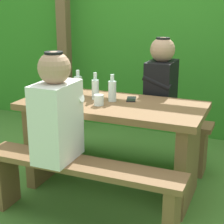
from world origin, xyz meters
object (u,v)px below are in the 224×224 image
object	(u,v)px
person_white_shirt	(57,111)
bottle_right	(112,90)
cell_phone	(131,99)
person_black_coat	(161,83)
bottle_left	(95,89)
picnic_table	(112,131)
bench_near	(81,180)
drinking_glass	(99,100)
bottle_center	(78,85)
bench_far	(134,129)

from	to	relation	value
person_white_shirt	bottle_right	bearing A→B (deg)	75.16
bottle_right	cell_phone	distance (m)	0.17
bottle_right	person_white_shirt	bearing A→B (deg)	-104.84
person_black_coat	bottle_left	world-z (taller)	person_black_coat
picnic_table	bottle_left	distance (m)	0.35
bench_near	drinking_glass	size ratio (longest dim) A/B	17.68
bottle_left	bottle_center	world-z (taller)	bottle_left
drinking_glass	person_black_coat	bearing A→B (deg)	64.48
bench_far	bottle_left	size ratio (longest dim) A/B	6.57
bench_near	person_black_coat	world-z (taller)	person_black_coat
bench_near	person_black_coat	distance (m)	1.19
picnic_table	bench_far	distance (m)	0.56
cell_phone	bench_near	bearing A→B (deg)	-115.21
bottle_right	bottle_center	size ratio (longest dim) A/B	1.00
bottle_left	bottle_center	size ratio (longest dim) A/B	1.02
bottle_left	bottle_right	bearing A→B (deg)	-0.83
picnic_table	drinking_glass	xyz separation A→B (m)	(-0.06, -0.10, 0.27)
bench_far	drinking_glass	distance (m)	0.77
person_black_coat	bottle_center	xyz separation A→B (m)	(-0.57, -0.44, 0.02)
bench_far	picnic_table	bearing A→B (deg)	-90.00
picnic_table	bottle_center	size ratio (longest dim) A/B	6.67
picnic_table	bottle_left	bearing A→B (deg)	164.79
drinking_glass	bottle_center	xyz separation A→B (m)	(-0.27, 0.19, 0.05)
person_white_shirt	bottle_center	size ratio (longest dim) A/B	3.43
person_white_shirt	cell_phone	xyz separation A→B (m)	(0.28, 0.67, -0.06)
bench_far	bottle_left	bearing A→B (deg)	-107.89
bottle_center	bench_far	bearing A→B (deg)	52.97
person_white_shirt	cell_phone	size ratio (longest dim) A/B	5.14
bench_near	bench_far	size ratio (longest dim) A/B	1.00
bench_far	drinking_glass	bearing A→B (deg)	-95.83
drinking_glass	bottle_right	distance (m)	0.16
drinking_glass	bottle_center	bearing A→B (deg)	144.83
bottle_left	cell_phone	bearing A→B (deg)	18.44
person_white_shirt	bench_far	bearing A→B (deg)	81.10
person_black_coat	bottle_right	world-z (taller)	person_black_coat
bottle_left	drinking_glass	bearing A→B (deg)	-56.56
bench_near	person_white_shirt	bearing A→B (deg)	178.87
person_black_coat	bottle_center	size ratio (longest dim) A/B	3.43
picnic_table	bottle_left	xyz separation A→B (m)	(-0.16, 0.04, 0.31)
person_white_shirt	picnic_table	bearing A→B (deg)	72.57
drinking_glass	bottle_left	bearing A→B (deg)	123.44
bottle_right	cell_phone	world-z (taller)	bottle_right
bench_far	bottle_center	world-z (taller)	bottle_center
person_black_coat	cell_phone	world-z (taller)	person_black_coat
bottle_right	bottle_center	world-z (taller)	same
bottle_left	person_black_coat	bearing A→B (deg)	51.02
picnic_table	person_white_shirt	bearing A→B (deg)	-107.43
picnic_table	bottle_center	xyz separation A→B (m)	(-0.34, 0.09, 0.31)
bottle_left	bottle_right	size ratio (longest dim) A/B	1.02
drinking_glass	bottle_center	world-z (taller)	bottle_center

